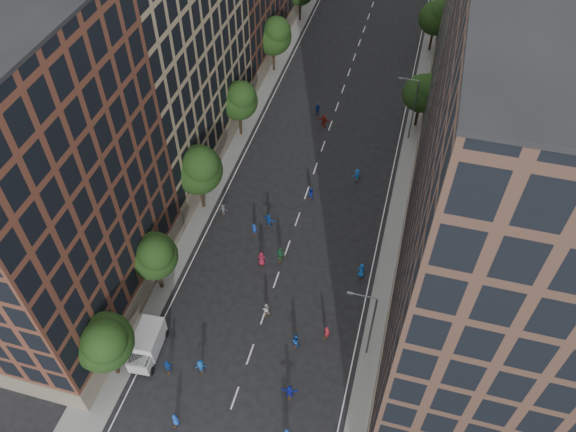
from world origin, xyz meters
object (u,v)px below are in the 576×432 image
(streetlamp_far, at_px, (413,106))
(skater_2, at_px, (296,341))
(streetlamp_near, at_px, (370,323))
(skater_0, at_px, (175,420))
(cargo_van, at_px, (147,344))

(streetlamp_far, relative_size, skater_2, 5.30)
(streetlamp_near, xyz_separation_m, streetlamp_far, (0.00, 33.00, 0.00))
(streetlamp_near, relative_size, streetlamp_far, 1.00)
(skater_0, bearing_deg, streetlamp_far, -103.69)
(cargo_van, distance_m, skater_2, 13.90)
(streetlamp_near, height_order, skater_0, streetlamp_near)
(skater_0, bearing_deg, cargo_van, -43.60)
(streetlamp_far, distance_m, cargo_van, 43.15)
(streetlamp_near, bearing_deg, streetlamp_far, 90.00)
(streetlamp_far, bearing_deg, skater_0, -108.24)
(streetlamp_near, bearing_deg, skater_2, -171.67)
(streetlamp_far, relative_size, cargo_van, 1.78)
(streetlamp_far, relative_size, skater_0, 6.07)
(cargo_van, distance_m, skater_0, 7.79)
(streetlamp_far, bearing_deg, skater_2, -100.77)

